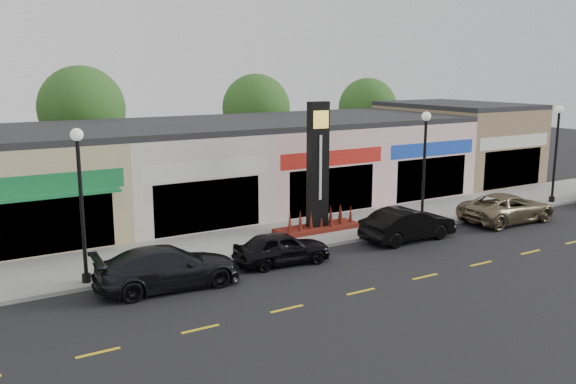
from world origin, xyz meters
The scene contains 19 objects.
ground centered at (0.00, 0.00, 0.00)m, with size 120.00×120.00×0.00m, color black.
sidewalk centered at (0.00, 4.35, 0.07)m, with size 52.00×4.30×0.15m, color gray.
curb centered at (0.00, 2.10, 0.07)m, with size 52.00×0.20×0.15m, color gray.
shop_beige centered at (-8.50, 11.46, 2.40)m, with size 7.00×10.85×4.80m.
shop_cream centered at (-1.50, 11.47, 2.40)m, with size 7.00×10.01×4.80m.
shop_pink_w centered at (5.50, 11.47, 2.40)m, with size 7.00×10.01×4.80m.
shop_pink_e centered at (12.50, 11.47, 2.40)m, with size 7.00×10.01×4.80m.
shop_tan centered at (19.50, 11.48, 2.65)m, with size 7.00×10.01×5.30m.
tree_rear_west centered at (-4.00, 19.50, 5.22)m, with size 5.20×5.20×7.83m.
tree_rear_mid centered at (8.00, 19.50, 4.88)m, with size 4.80×4.80×7.29m.
tree_rear_east centered at (18.00, 19.50, 4.63)m, with size 4.60×4.60×6.94m.
lamp_west_near centered at (-8.00, 2.50, 3.48)m, with size 0.44×0.44×5.47m.
lamp_east_near centered at (8.00, 2.50, 3.48)m, with size 0.44×0.44×5.47m.
lamp_east_far centered at (18.00, 2.50, 3.48)m, with size 0.44×0.44×5.47m.
pylon_sign centered at (3.00, 4.20, 2.27)m, with size 4.20×1.30×6.00m.
car_dark_sedan centered at (-5.57, 0.86, 0.74)m, with size 5.12×2.08×1.49m, color black.
car_black_sedan centered at (-0.78, 1.08, 0.66)m, with size 3.85×1.55×1.31m, color black.
car_black_conv centered at (5.82, 1.08, 0.75)m, with size 4.54×1.58×1.50m, color black.
car_gold_suv centered at (12.43, 1.06, 0.73)m, with size 5.22×2.41×1.45m, color #79684D.
Camera 1 is at (-12.52, -18.82, 7.56)m, focal length 38.00 mm.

